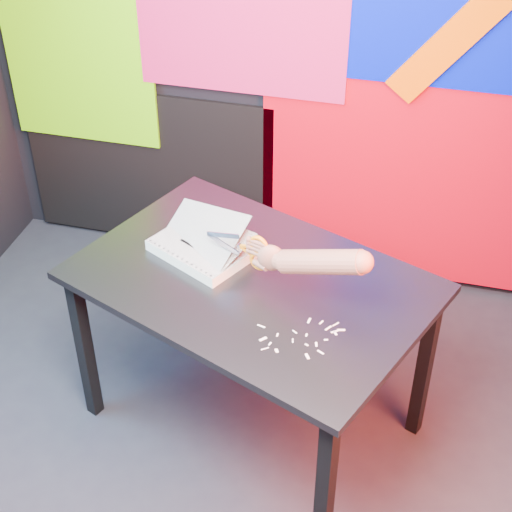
# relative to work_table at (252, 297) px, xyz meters

# --- Properties ---
(room) EXTENTS (3.01, 3.01, 2.71)m
(room) POSITION_rel_work_table_xyz_m (-0.08, -0.39, 0.69)
(room) COLOR #26272E
(room) RESTS_ON ground
(backdrop) EXTENTS (2.88, 0.05, 2.08)m
(backdrop) POSITION_rel_work_table_xyz_m (-0.02, 1.08, 0.29)
(backdrop) COLOR #BD0315
(backdrop) RESTS_ON ground
(work_table) EXTENTS (1.46, 1.23, 0.75)m
(work_table) POSITION_rel_work_table_xyz_m (0.00, 0.00, 0.00)
(work_table) COLOR black
(work_table) RESTS_ON ground
(printout_stack) EXTENTS (0.43, 0.39, 0.19)m
(printout_stack) POSITION_rel_work_table_xyz_m (-0.22, 0.10, 0.11)
(printout_stack) COLOR silver
(printout_stack) RESTS_ON work_table
(scissors) EXTENTS (0.25, 0.09, 0.15)m
(scissors) POSITION_rel_work_table_xyz_m (0.01, -0.01, 0.22)
(scissors) COLOR #9EA3B3
(scissors) RESTS_ON printout_stack
(hand_forearm) EXTENTS (0.44, 0.18, 0.21)m
(hand_forearm) POSITION_rel_work_table_xyz_m (0.23, -0.08, 0.27)
(hand_forearm) COLOR brown
(hand_forearm) RESTS_ON work_table
(paper_clippings) EXTENTS (0.29, 0.20, 0.00)m
(paper_clippings) POSITION_rel_work_table_xyz_m (0.25, -0.25, 0.09)
(paper_clippings) COLOR white
(paper_clippings) RESTS_ON work_table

